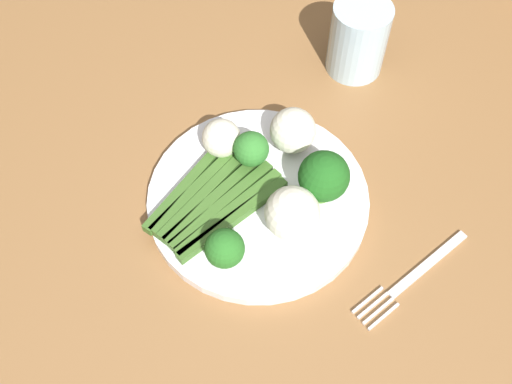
# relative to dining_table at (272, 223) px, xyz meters

# --- Properties ---
(ground_plane) EXTENTS (6.00, 6.00, 0.02)m
(ground_plane) POSITION_rel_dining_table_xyz_m (0.00, 0.00, -0.67)
(ground_plane) COLOR gray
(dining_table) EXTENTS (1.47, 1.00, 0.76)m
(dining_table) POSITION_rel_dining_table_xyz_m (0.00, 0.00, 0.00)
(dining_table) COLOR olive
(dining_table) RESTS_ON ground_plane
(plate) EXTENTS (0.26, 0.26, 0.01)m
(plate) POSITION_rel_dining_table_xyz_m (0.00, 0.03, 0.10)
(plate) COLOR white
(plate) RESTS_ON dining_table
(asparagus_bundle) EXTENTS (0.11, 0.16, 0.01)m
(asparagus_bundle) POSITION_rel_dining_table_xyz_m (0.03, 0.07, 0.11)
(asparagus_bundle) COLOR #3D6626
(asparagus_bundle) RESTS_ON plate
(broccoli_front) EXTENTS (0.04, 0.04, 0.05)m
(broccoli_front) POSITION_rel_dining_table_xyz_m (0.03, -0.00, 0.14)
(broccoli_front) COLOR #609E3D
(broccoli_front) RESTS_ON plate
(broccoli_front_left) EXTENTS (0.04, 0.04, 0.05)m
(broccoli_front_left) POSITION_rel_dining_table_xyz_m (-0.03, 0.12, 0.14)
(broccoli_front_left) COLOR #568E33
(broccoli_front_left) RESTS_ON plate
(broccoli_back) EXTENTS (0.06, 0.06, 0.07)m
(broccoli_back) POSITION_rel_dining_table_xyz_m (-0.06, -0.02, 0.15)
(broccoli_back) COLOR #4C7F2B
(broccoli_back) RESTS_ON plate
(cauliflower_mid) EXTENTS (0.06, 0.06, 0.06)m
(cauliflower_mid) POSITION_rel_dining_table_xyz_m (-0.05, 0.04, 0.14)
(cauliflower_mid) COLOR white
(cauliflower_mid) RESTS_ON plate
(cauliflower_near_fork) EXTENTS (0.06, 0.06, 0.06)m
(cauliflower_near_fork) POSITION_rel_dining_table_xyz_m (0.01, -0.05, 0.14)
(cauliflower_near_fork) COLOR silver
(cauliflower_near_fork) RESTS_ON plate
(cauliflower_left) EXTENTS (0.05, 0.05, 0.05)m
(cauliflower_left) POSITION_rel_dining_table_xyz_m (0.08, 0.01, 0.13)
(cauliflower_left) COLOR silver
(cauliflower_left) RESTS_ON plate
(fork) EXTENTS (0.05, 0.17, 0.00)m
(fork) POSITION_rel_dining_table_xyz_m (-0.19, -0.00, 0.09)
(fork) COLOR silver
(fork) RESTS_ON dining_table
(water_glass) EXTENTS (0.08, 0.08, 0.10)m
(water_glass) POSITION_rel_dining_table_xyz_m (0.04, -0.22, 0.14)
(water_glass) COLOR silver
(water_glass) RESTS_ON dining_table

